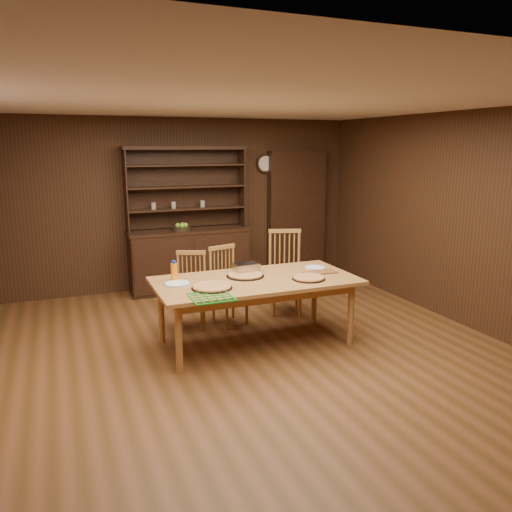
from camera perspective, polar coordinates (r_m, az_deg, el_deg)
name	(u,v)px	position (r m, az deg, el deg)	size (l,w,h in m)	color
floor	(257,357)	(5.39, 0.09, -11.42)	(6.00, 6.00, 0.00)	brown
room_shell	(257,208)	(4.96, 0.09, 5.48)	(6.00, 6.00, 6.00)	white
china_hutch	(189,252)	(7.71, -7.67, 0.51)	(1.84, 0.52, 2.17)	#331D11
doorway	(296,215)	(8.43, 4.63, 4.74)	(1.00, 0.18, 2.10)	#331D11
wall_clock	(265,164)	(8.18, 1.05, 10.52)	(0.30, 0.05, 0.30)	#331D11
dining_table	(256,285)	(5.50, -0.05, -3.32)	(2.21, 1.11, 0.75)	#BD8741
chair_left	(191,287)	(6.16, -7.45, -3.55)	(0.49, 0.48, 0.93)	#A06D37
chair_center	(226,283)	(6.22, -3.40, -3.07)	(0.49, 0.48, 0.98)	#A06D37
chair_right	(285,269)	(6.63, 3.35, -1.47)	(0.57, 0.55, 1.10)	#A06D37
pizza_left	(212,287)	(5.15, -5.07, -3.53)	(0.42, 0.42, 0.04)	black
pizza_right	(309,278)	(5.50, 6.03, -2.49)	(0.36, 0.36, 0.04)	black
pizza_center	(245,275)	(5.59, -1.23, -2.19)	(0.43, 0.43, 0.04)	black
cooling_rack	(211,297)	(4.84, -5.16, -4.66)	(0.38, 0.38, 0.02)	#0C9C26
plate_left	(177,283)	(5.35, -8.99, -3.11)	(0.27, 0.27, 0.02)	white
plate_right	(315,267)	(6.01, 6.75, -1.31)	(0.25, 0.25, 0.02)	white
foil_dish	(246,268)	(5.74, -1.16, -1.38)	(0.28, 0.20, 0.11)	silver
juice_bottle	(174,271)	(5.47, -9.34, -1.76)	(0.07, 0.07, 0.22)	orange
pot_holder_a	(327,271)	(5.84, 8.16, -1.76)	(0.19, 0.19, 0.01)	red
pot_holder_b	(313,273)	(5.74, 6.53, -1.97)	(0.19, 0.19, 0.01)	red
fruit_bowl	(181,228)	(7.55, -8.52, 3.22)	(0.29, 0.29, 0.12)	black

